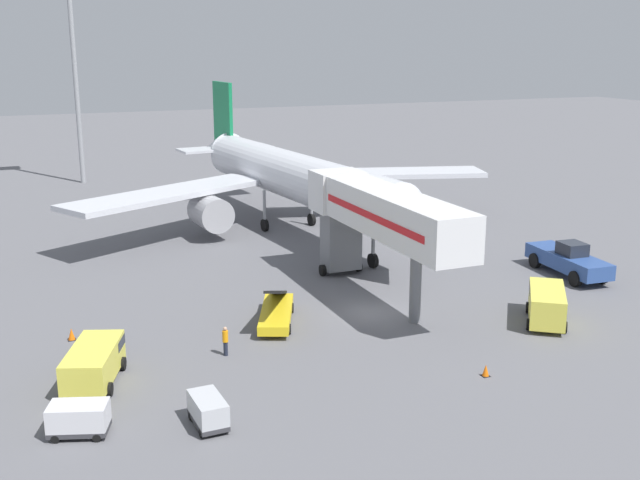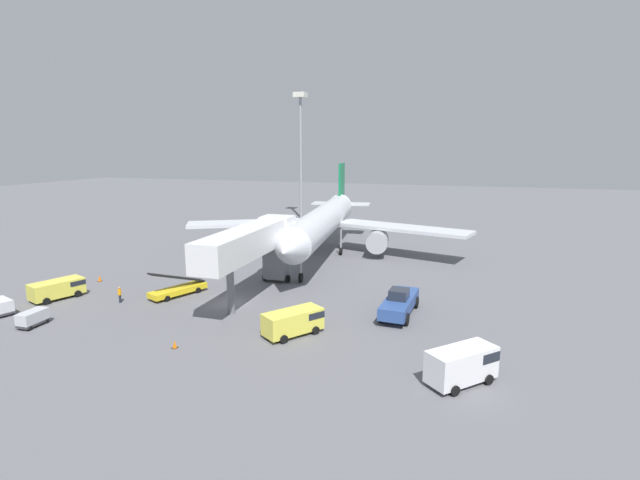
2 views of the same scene
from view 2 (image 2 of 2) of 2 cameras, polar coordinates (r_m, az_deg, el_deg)
name	(u,v)px [view 2 (image 2 of 2)]	position (r m, az deg, el deg)	size (l,w,h in m)	color
ground_plane	(228,303)	(47.24, -11.10, -7.55)	(300.00, 300.00, 0.00)	slate
airplane_at_gate	(324,222)	(65.34, 0.48, 2.21)	(40.61, 41.45, 12.30)	silver
jet_bridge	(254,243)	(47.54, -8.02, -0.38)	(3.47, 17.52, 7.42)	silver
pushback_tug	(399,303)	(43.55, 9.64, -7.53)	(2.97, 7.54, 2.52)	#2D4C8E
belt_loader_truck	(178,288)	(50.59, -16.91, -5.67)	(3.96, 6.25, 2.98)	yellow
service_van_near_center	(463,363)	(32.62, 17.04, -14.18)	(4.70, 4.77, 2.38)	white
service_van_outer_right	(58,288)	(54.34, -29.25, -5.13)	(3.65, 5.30, 1.85)	#E5DB4C
service_van_mid_left	(295,321)	(38.73, -3.12, -9.79)	(4.52, 5.16, 2.05)	#E5DB4C
baggage_cart_mid_center	(0,306)	(52.10, -34.38, -6.67)	(2.79, 2.13, 1.42)	#38383D
baggage_cart_far_left	(33,318)	(47.36, -31.59, -8.06)	(1.34, 2.47, 1.35)	#38383D
ground_crew_worker_foreground	(120,294)	(50.26, -23.21, -6.08)	(0.37, 0.37, 1.63)	#1E2333
safety_cone_alpha	(175,344)	(38.19, -17.29, -12.04)	(0.40, 0.40, 0.62)	black
safety_cone_bravo	(100,278)	(59.11, -25.26, -4.25)	(0.45, 0.45, 0.69)	black
apron_light_mast	(301,132)	(99.25, -2.39, 12.97)	(2.40, 2.40, 25.85)	#93969B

